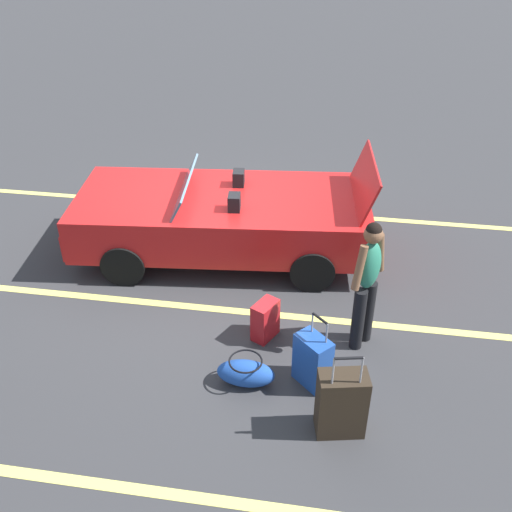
{
  "coord_description": "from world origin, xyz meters",
  "views": [
    {
      "loc": [
        -1.58,
        7.12,
        4.74
      ],
      "look_at": [
        -0.66,
        1.14,
        0.75
      ],
      "focal_mm": 41.07,
      "sensor_mm": 36.0,
      "label": 1
    }
  ],
  "objects_px": {
    "duffel_bag": "(246,373)",
    "convertible_car": "(209,218)",
    "suitcase_small_carryon": "(265,320)",
    "suitcase_large_black": "(341,403)",
    "traveler_person": "(368,279)",
    "suitcase_medium_bright": "(313,361)"
  },
  "relations": [
    {
      "from": "duffel_bag",
      "to": "convertible_car",
      "type": "bearing_deg",
      "value": -69.29
    },
    {
      "from": "suitcase_small_carryon",
      "to": "suitcase_large_black",
      "type": "bearing_deg",
      "value": 153.16
    },
    {
      "from": "duffel_bag",
      "to": "traveler_person",
      "type": "height_order",
      "value": "traveler_person"
    },
    {
      "from": "traveler_person",
      "to": "suitcase_small_carryon",
      "type": "bearing_deg",
      "value": 36.72
    },
    {
      "from": "suitcase_large_black",
      "to": "duffel_bag",
      "type": "relative_size",
      "value": 1.66
    },
    {
      "from": "suitcase_large_black",
      "to": "traveler_person",
      "type": "bearing_deg",
      "value": -20.03
    },
    {
      "from": "suitcase_medium_bright",
      "to": "duffel_bag",
      "type": "height_order",
      "value": "suitcase_medium_bright"
    },
    {
      "from": "suitcase_small_carryon",
      "to": "traveler_person",
      "type": "bearing_deg",
      "value": -149.2
    },
    {
      "from": "suitcase_large_black",
      "to": "suitcase_medium_bright",
      "type": "relative_size",
      "value": 1.21
    },
    {
      "from": "duffel_bag",
      "to": "suitcase_small_carryon",
      "type": "bearing_deg",
      "value": -97.03
    },
    {
      "from": "suitcase_small_carryon",
      "to": "duffel_bag",
      "type": "height_order",
      "value": "suitcase_small_carryon"
    },
    {
      "from": "traveler_person",
      "to": "suitcase_medium_bright",
      "type": "bearing_deg",
      "value": 87.85
    },
    {
      "from": "convertible_car",
      "to": "suitcase_small_carryon",
      "type": "height_order",
      "value": "convertible_car"
    },
    {
      "from": "suitcase_small_carryon",
      "to": "duffel_bag",
      "type": "distance_m",
      "value": 0.82
    },
    {
      "from": "convertible_car",
      "to": "suitcase_medium_bright",
      "type": "bearing_deg",
      "value": 119.13
    },
    {
      "from": "suitcase_large_black",
      "to": "suitcase_medium_bright",
      "type": "distance_m",
      "value": 0.7
    },
    {
      "from": "suitcase_medium_bright",
      "to": "traveler_person",
      "type": "distance_m",
      "value": 1.1
    },
    {
      "from": "suitcase_medium_bright",
      "to": "convertible_car",
      "type": "bearing_deg",
      "value": -101.79
    },
    {
      "from": "suitcase_large_black",
      "to": "suitcase_small_carryon",
      "type": "bearing_deg",
      "value": 24.36
    },
    {
      "from": "convertible_car",
      "to": "suitcase_large_black",
      "type": "bearing_deg",
      "value": 117.74
    },
    {
      "from": "suitcase_large_black",
      "to": "suitcase_small_carryon",
      "type": "distance_m",
      "value": 1.6
    },
    {
      "from": "convertible_car",
      "to": "suitcase_medium_bright",
      "type": "xyz_separation_m",
      "value": [
        -1.67,
        2.41,
        -0.28
      ]
    }
  ]
}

